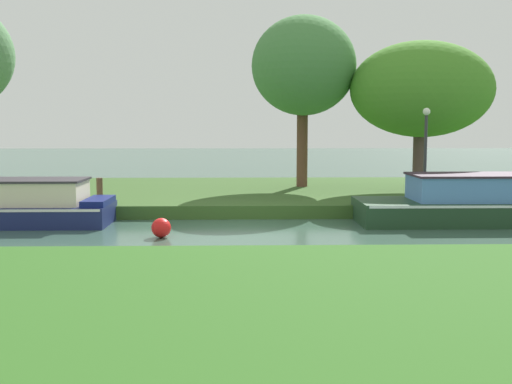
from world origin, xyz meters
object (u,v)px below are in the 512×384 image
at_px(forest_barge, 499,202).
at_px(channel_buoy, 161,228).
at_px(navy_narrowboat, 20,206).
at_px(willow_tree_right, 422,90).
at_px(lamp_post, 426,142).
at_px(mooring_post_near, 100,191).
at_px(willow_tree_centre, 304,67).

bearing_deg(forest_barge, channel_buoy, -167.25).
xyz_separation_m(navy_narrowboat, willow_tree_right, (12.78, 5.37, 3.54)).
distance_m(willow_tree_right, lamp_post, 3.51).
height_order(navy_narrowboat, lamp_post, lamp_post).
bearing_deg(navy_narrowboat, forest_barge, -0.00).
distance_m(navy_narrowboat, lamp_post, 12.45).
relative_size(lamp_post, mooring_post_near, 3.76).
relative_size(forest_barge, willow_tree_right, 1.40).
height_order(willow_tree_right, channel_buoy, willow_tree_right).
distance_m(navy_narrowboat, willow_tree_centre, 11.50).
height_order(navy_narrowboat, channel_buoy, navy_narrowboat).
bearing_deg(channel_buoy, forest_barge, 12.75).
xyz_separation_m(navy_narrowboat, lamp_post, (12.08, 2.45, 1.71)).
bearing_deg(willow_tree_centre, channel_buoy, -117.38).
bearing_deg(willow_tree_centre, willow_tree_right, -12.31).
distance_m(forest_barge, navy_narrowboat, 13.50).
bearing_deg(lamp_post, mooring_post_near, -175.01).
xyz_separation_m(willow_tree_centre, lamp_post, (3.55, -3.85, -2.73)).
bearing_deg(mooring_post_near, willow_tree_centre, 35.35).
relative_size(willow_tree_centre, willow_tree_right, 1.19).
bearing_deg(channel_buoy, willow_tree_right, 41.03).
bearing_deg(forest_barge, navy_narrowboat, 180.00).
relative_size(willow_tree_centre, channel_buoy, 13.30).
bearing_deg(channel_buoy, mooring_post_near, 122.40).
bearing_deg(willow_tree_centre, navy_narrowboat, -143.59).
xyz_separation_m(lamp_post, mooring_post_near, (-10.23, -0.89, -1.45)).
relative_size(forest_barge, willow_tree_centre, 1.18).
distance_m(willow_tree_centre, channel_buoy, 10.58).
bearing_deg(willow_tree_right, mooring_post_near, -160.76).
xyz_separation_m(willow_tree_centre, channel_buoy, (-4.35, -8.41, -4.73)).
height_order(willow_tree_centre, lamp_post, willow_tree_centre).
relative_size(navy_narrowboat, channel_buoy, 10.74).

